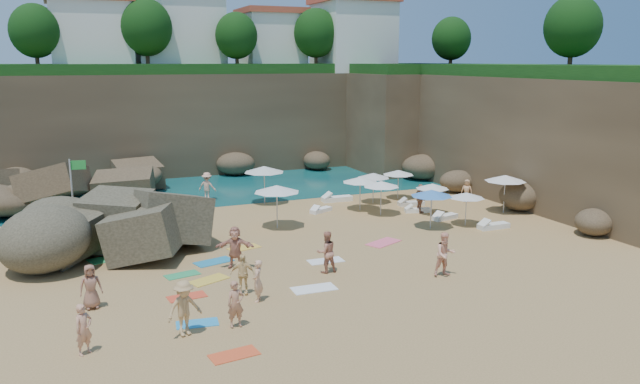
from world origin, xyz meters
name	(u,v)px	position (x,y,z in m)	size (l,w,h in m)	color
ground	(306,246)	(0.00, 0.00, 0.00)	(120.00, 120.00, 0.00)	tan
seawater	(188,160)	(0.00, 30.00, 0.00)	(120.00, 120.00, 0.00)	#0C4751
cliff_back	(221,121)	(2.00, 25.00, 4.00)	(44.00, 8.00, 8.00)	brown
cliff_right	(512,133)	(19.00, 8.00, 4.00)	(8.00, 30.00, 8.00)	brown
cliff_corner	(403,119)	(17.00, 20.00, 4.00)	(10.00, 12.00, 8.00)	brown
rock_promontory	(64,200)	(-11.00, 16.00, 0.00)	(12.00, 7.00, 2.00)	brown
clifftop_buildings	(227,34)	(2.96, 25.79, 11.24)	(28.48, 9.48, 7.00)	white
clifftop_trees	(271,31)	(4.78, 19.52, 11.26)	(35.60, 23.82, 4.40)	#11380F
rock_outcrop	(101,252)	(-9.54, 2.89, 0.00)	(7.56, 5.67, 3.02)	#685F47
flag_pole	(75,188)	(-10.42, 6.11, 2.64)	(0.81, 0.14, 4.14)	silver
parasol_0	(360,180)	(5.85, 5.81, 1.92)	(2.21, 2.21, 2.09)	silver
parasol_1	(264,169)	(0.96, 9.76, 2.25)	(2.60, 2.60, 2.46)	silver
parasol_2	(381,184)	(6.46, 4.24, 1.88)	(2.17, 2.17, 2.05)	silver
parasol_3	(432,186)	(9.33, 3.16, 1.73)	(1.99, 1.99, 1.88)	silver
parasol_4	(373,175)	(7.49, 7.20, 1.82)	(2.10, 2.10, 1.98)	silver
parasol_5	(277,189)	(-0.22, 3.81, 2.21)	(2.54, 2.54, 2.40)	silver
parasol_7	(398,172)	(9.61, 7.71, 1.79)	(2.06, 2.06, 1.95)	silver
parasol_8	(467,195)	(9.66, 0.22, 1.73)	(1.99, 1.99, 1.89)	silver
parasol_10	(432,193)	(7.54, 0.48, 1.98)	(2.29, 2.29, 2.16)	silver
parasol_11	(505,178)	(13.61, 1.85, 2.13)	(2.45, 2.45, 2.32)	silver
lounger_0	(321,210)	(3.43, 6.25, 0.12)	(1.54, 0.51, 0.24)	white
lounger_1	(418,210)	(8.85, 3.94, 0.12)	(1.57, 0.52, 0.24)	white
lounger_2	(337,199)	(5.55, 8.60, 0.16)	(2.02, 0.67, 0.31)	white
lounger_3	(411,203)	(9.42, 5.65, 0.13)	(1.66, 0.55, 0.26)	silver
lounger_4	(445,217)	(9.41, 1.84, 0.13)	(1.67, 0.56, 0.26)	white
lounger_5	(494,226)	(10.71, -0.93, 0.14)	(1.80, 0.60, 0.28)	white
towel_0	(197,323)	(-6.98, -7.26, 0.01)	(1.46, 0.73, 0.03)	#2793D1
towel_2	(234,355)	(-6.40, -10.08, 0.01)	(1.53, 0.76, 0.03)	#ED4F25
towel_3	(182,275)	(-6.52, -1.97, 0.01)	(1.46, 0.73, 0.03)	#2C9D5C
towel_4	(209,280)	(-5.60, -3.04, 0.01)	(1.66, 0.83, 0.03)	gold
towel_5	(314,289)	(-1.91, -5.70, 0.02)	(1.80, 0.90, 0.03)	white
towel_7	(187,297)	(-6.82, -4.58, 0.01)	(1.48, 0.74, 0.03)	#E74528
towel_8	(214,262)	(-4.85, -0.74, 0.02)	(1.73, 0.87, 0.03)	teal
towel_9	(383,243)	(3.80, -1.03, 0.02)	(1.88, 0.94, 0.03)	#FF637E
towel_11	(110,258)	(-9.19, 1.66, 0.02)	(1.91, 0.96, 0.03)	#35BC68
towel_12	(244,248)	(-2.97, 0.84, 0.01)	(1.56, 0.78, 0.03)	yellow
towel_13	(326,261)	(-0.06, -2.60, 0.01)	(1.63, 0.82, 0.03)	white
person_stand_0	(84,329)	(-10.70, -8.18, 0.83)	(0.60, 0.40, 1.65)	tan
person_stand_1	(326,252)	(-0.64, -4.01, 0.93)	(0.90, 0.70, 1.85)	tan
person_stand_2	(207,186)	(-2.20, 12.23, 0.93)	(1.20, 0.49, 1.86)	#E9A584
person_stand_3	(420,199)	(8.88, 3.76, 0.89)	(1.04, 0.43, 1.77)	#A97254
person_stand_4	(467,191)	(13.34, 5.24, 0.74)	(0.72, 0.39, 1.47)	tan
person_stand_5	(99,207)	(-9.13, 9.28, 0.83)	(1.53, 0.44, 1.65)	#CA7665
person_stand_6	(258,281)	(-4.38, -6.06, 0.82)	(0.60, 0.39, 1.63)	#E5A982
person_lie_0	(185,329)	(-7.54, -8.07, 0.25)	(1.23, 1.90, 0.51)	tan
person_lie_1	(243,289)	(-4.71, -5.13, 0.20)	(0.95, 1.61, 0.39)	#FAD48E
person_lie_2	(92,303)	(-10.30, -4.38, 0.22)	(0.82, 1.67, 0.45)	#97614B
person_lie_3	(236,262)	(-4.13, -1.88, 0.25)	(1.71, 1.85, 0.49)	tan
person_lie_4	(236,322)	(-5.78, -8.06, 0.19)	(0.59, 1.63, 0.39)	#B17758
person_lie_5	(444,268)	(3.81, -6.44, 0.36)	(0.92, 1.89, 0.72)	#F9AD8D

